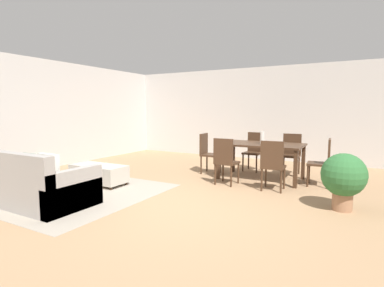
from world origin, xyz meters
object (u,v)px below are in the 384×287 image
Objects in this scene: couch at (28,184)px; dining_chair_head_east at (323,160)px; vase_centerpiece at (262,138)px; dining_chair_far_right at (291,152)px; dining_chair_far_left at (254,149)px; dining_chair_head_west at (208,151)px; dining_table at (261,148)px; dining_chair_near_right at (273,163)px; ottoman_table at (99,173)px; book_on_ottoman at (96,165)px; potted_plant at (344,177)px; dining_chair_near_left at (225,159)px.

couch is 5.22m from dining_chair_head_east.
vase_centerpiece is (2.78, 3.36, 0.60)m from couch.
dining_chair_far_right is 3.63× the size of vase_centerpiece.
dining_chair_far_left is at bearing 179.72° from dining_chair_far_right.
vase_centerpiece is (1.29, -0.04, 0.37)m from dining_chair_head_west.
dining_chair_near_right reaches higher than dining_table.
dining_chair_far_right is (-0.01, 1.66, 0.00)m from dining_chair_near_right.
dining_chair_head_west is at bearing 55.05° from ottoman_table.
dining_chair_far_left is (-0.41, 0.82, -0.15)m from dining_table.
book_on_ottoman is 4.34m from potted_plant.
couch is 4.11m from dining_chair_near_right.
vase_centerpiece reaches higher than dining_chair_head_east.
potted_plant is (2.09, -0.54, -0.02)m from dining_chair_near_left.
dining_chair_far_right reaches higher than potted_plant.
dining_chair_near_right is at bearing -89.76° from dining_chair_far_right.
vase_centerpiece is 0.97× the size of book_on_ottoman.
dining_chair_head_east reaches higher than potted_plant.
dining_chair_near_left is at bearing 27.88° from ottoman_table.
dining_chair_near_right is 1.00× the size of dining_chair_far_right.
couch is 2.33× the size of dining_chair_near_left.
dining_chair_far_left and dining_chair_head_east have the same top height.
ottoman_table is at bearing -128.34° from dining_chair_far_left.
couch is at bearing -118.92° from dining_chair_far_left.
dining_chair_near_left is at bearing 48.11° from couch.
book_on_ottoman is at bearing -88.58° from ottoman_table.
vase_centerpiece is at bearing -52.86° from dining_table.
dining_chair_far_right is at bearing 52.79° from couch.
dining_chair_near_right and dining_chair_head_west have the same top height.
ottoman_table is 4.49× the size of vase_centerpiece.
ottoman_table is at bearing -171.75° from potted_plant.
potted_plant is (2.05, -2.21, -0.02)m from dining_chair_far_left.
dining_chair_near_right is at bearing 38.53° from couch.
dining_table is 1.23m from dining_chair_head_east.
book_on_ottoman is at bearing -127.79° from dining_chair_far_left.
vase_centerpiece reaches higher than ottoman_table.
book_on_ottoman reaches higher than ottoman_table.
dining_chair_head_west is at bearing -135.37° from dining_chair_far_left.
dining_chair_far_right is 1.03m from vase_centerpiece.
dining_chair_head_east reaches higher than dining_table.
dining_chair_near_right is at bearing -132.64° from dining_chair_head_east.
dining_chair_near_right is 1.11m from dining_chair_head_east.
couch reaches higher than potted_plant.
ottoman_table is (0.09, 1.39, -0.07)m from couch.
book_on_ottoman is (-2.20, -1.22, -0.12)m from dining_chair_near_left.
vase_centerpiece reaches higher than couch.
ottoman_table is 4.34m from potted_plant.
couch is 2.33× the size of dining_chair_far_left.
ottoman_table is 1.24× the size of dining_chair_far_right.
dining_table is 0.93m from dining_chair_far_left.
dining_table is at bearing 139.62° from potted_plant.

